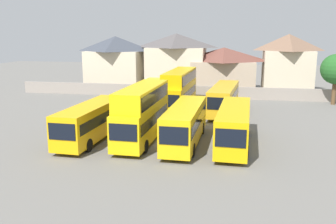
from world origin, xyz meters
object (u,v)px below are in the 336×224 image
Objects in this scene: bus_3 at (185,122)px; bus_4 at (234,124)px; bus_7 at (224,97)px; tree_left_of_lot at (336,69)px; bus_2 at (142,110)px; bus_5 at (148,94)px; house_terrace_centre at (176,61)px; bus_6 at (180,88)px; house_terrace_far_right at (287,63)px; house_terrace_right at (224,69)px; house_terrace_left at (116,62)px; bus_1 at (91,120)px.

bus_3 reaches higher than bus_4.
bus_3 is 13.98m from bus_7.
bus_4 is 25.61m from tree_left_of_lot.
bus_3 is (3.94, -0.19, -0.86)m from bus_2.
bus_5 is at bearing -139.65° from bus_4.
house_terrace_centre is (-10.30, 31.73, 2.95)m from bus_4.
bus_7 is (5.59, -0.55, -0.93)m from bus_6.
house_terrace_right is at bearing -176.02° from house_terrace_far_right.
bus_5 is 1.10× the size of house_terrace_left.
house_terrace_left reaches higher than tree_left_of_lot.
house_terrace_centre is at bearing 2.52° from house_terrace_left.
bus_7 is at bearing -63.87° from house_terrace_centre.
house_terrace_left is (-14.10, 17.17, 1.82)m from bus_6.
bus_2 is 0.95× the size of bus_4.
bus_6 is 22.29m from house_terrace_left.
tree_left_of_lot reaches higher than bus_1.
bus_7 is 1.19× the size of house_terrace_left.
house_terrace_left is 1.04× the size of house_terrace_far_right.
bus_2 is 4.04m from bus_3.
bus_5 is (-2.83, 13.89, -0.82)m from bus_2.
house_terrace_left is at bearing 164.48° from tree_left_of_lot.
bus_7 is 1.70× the size of tree_left_of_lot.
bus_2 is 14.20m from bus_5.
bus_1 is 14.61m from bus_5.
bus_4 is 13.61m from bus_7.
bus_1 is 8.58m from bus_3.
bus_7 is at bearing -41.99° from house_terrace_left.
bus_4 is at bearing -121.37° from tree_left_of_lot.
bus_6 is 18.25m from house_terrace_right.
bus_4 reaches higher than bus_1.
bus_6 is at bearing -159.30° from tree_left_of_lot.
house_terrace_left is at bearing -143.97° from bus_4.
bus_6 is 1.07× the size of house_terrace_right.
house_terrace_right reaches higher than bus_4.
bus_1 is 12.81m from bus_4.
tree_left_of_lot is at bearing -23.01° from house_terrace_centre.
tree_left_of_lot is at bearing 109.11° from bus_5.
bus_3 is 1.09× the size of house_terrace_centre.
tree_left_of_lot is at bearing 142.37° from bus_3.
house_terrace_far_right is at bearing 142.12° from bus_6.
tree_left_of_lot is (20.22, 7.64, 1.98)m from bus_6.
bus_2 reaches higher than bus_4.
bus_1 is at bearing -86.26° from bus_3.
bus_5 is 1.06× the size of house_terrace_centre.
bus_5 is at bearing -85.79° from bus_6.
house_terrace_right reaches higher than bus_2.
bus_2 is 1.08× the size of house_terrace_left.
bus_7 is at bearing -117.08° from house_terrace_far_right.
house_terrace_left is at bearing -163.08° from bus_1.
tree_left_of_lot is at bearing -32.83° from house_terrace_right.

